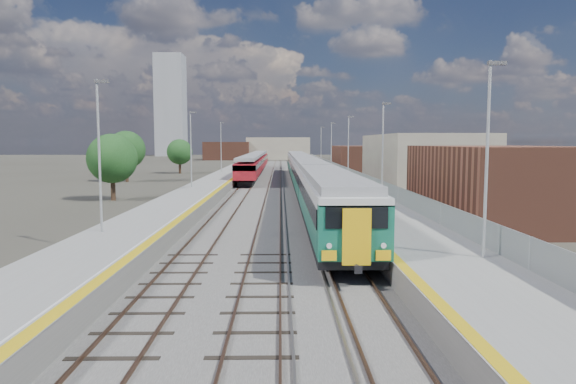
{
  "coord_description": "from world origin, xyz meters",
  "views": [
    {
      "loc": [
        -1.27,
        -17.44,
        5.46
      ],
      "look_at": [
        -0.77,
        16.23,
        2.2
      ],
      "focal_mm": 32.0,
      "sensor_mm": 36.0,
      "label": 1
    }
  ],
  "objects": [
    {
      "name": "ballast_bed",
      "position": [
        -2.25,
        52.5,
        0.03
      ],
      "size": [
        10.5,
        155.0,
        0.06
      ],
      "primitive_type": "cube",
      "color": "#565451",
      "rests_on": "ground"
    },
    {
      "name": "buildings",
      "position": [
        -18.12,
        138.6,
        10.7
      ],
      "size": [
        72.0,
        185.5,
        40.0
      ],
      "color": "brown",
      "rests_on": "ground"
    },
    {
      "name": "tracks",
      "position": [
        -1.65,
        54.18,
        0.11
      ],
      "size": [
        8.96,
        160.0,
        0.17
      ],
      "color": "#4C3323",
      "rests_on": "ground"
    },
    {
      "name": "ground",
      "position": [
        0.0,
        50.0,
        0.0
      ],
      "size": [
        320.0,
        320.0,
        0.0
      ],
      "primitive_type": "plane",
      "color": "#47443A",
      "rests_on": "ground"
    },
    {
      "name": "green_train",
      "position": [
        1.5,
        40.84,
        2.22
      ],
      "size": [
        2.86,
        79.74,
        3.15
      ],
      "color": "black",
      "rests_on": "ground"
    },
    {
      "name": "tree_a",
      "position": [
        -17.04,
        30.87,
        3.95
      ],
      "size": [
        4.63,
        4.63,
        6.28
      ],
      "color": "#382619",
      "rests_on": "ground"
    },
    {
      "name": "tree_d",
      "position": [
        24.87,
        66.19,
        3.54
      ],
      "size": [
        4.15,
        4.15,
        5.63
      ],
      "color": "#382619",
      "rests_on": "ground"
    },
    {
      "name": "tree_b",
      "position": [
        -22.59,
        53.92,
        4.44
      ],
      "size": [
        5.2,
        5.2,
        7.05
      ],
      "color": "#382619",
      "rests_on": "ground"
    },
    {
      "name": "platform_right",
      "position": [
        5.28,
        52.49,
        0.54
      ],
      "size": [
        4.7,
        155.0,
        8.52
      ],
      "color": "slate",
      "rests_on": "ground"
    },
    {
      "name": "platform_left",
      "position": [
        -9.05,
        52.49,
        0.52
      ],
      "size": [
        4.3,
        155.0,
        8.52
      ],
      "color": "slate",
      "rests_on": "ground"
    },
    {
      "name": "tree_c",
      "position": [
        -18.99,
        73.12,
        3.79
      ],
      "size": [
        4.45,
        4.45,
        6.03
      ],
      "color": "#382619",
      "rests_on": "ground"
    },
    {
      "name": "red_train",
      "position": [
        -5.5,
        70.11,
        2.06
      ],
      "size": [
        2.75,
        55.88,
        3.48
      ],
      "color": "black",
      "rests_on": "ground"
    }
  ]
}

